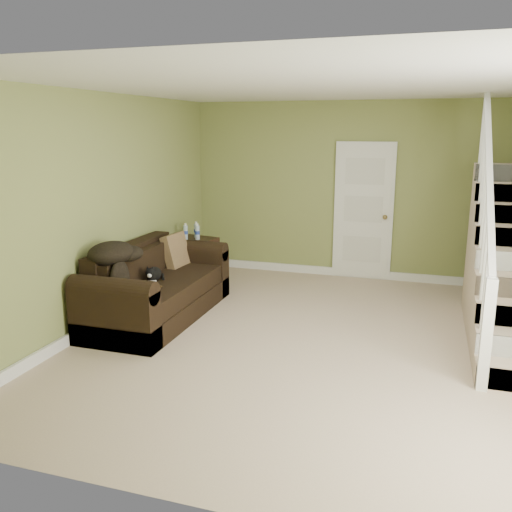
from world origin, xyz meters
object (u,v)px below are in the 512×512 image
Objects in this scene: side_table at (194,261)px; cat at (153,274)px; sofa at (156,290)px; banana at (153,289)px.

side_table is 1.60m from cat.
side_table reaches higher than sofa.
sofa is 2.47× the size of side_table.
sofa reaches higher than banana.
side_table is 1.99m from banana.
banana is (0.39, -1.94, 0.16)m from side_table.
cat is 2.17× the size of banana.
cat is at bearing -83.06° from side_table.
cat is 0.43m from banana.
side_table reaches higher than cat.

